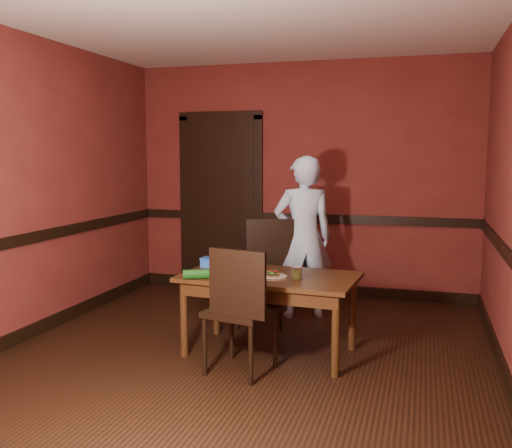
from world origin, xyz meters
The scene contains 20 objects.
floor centered at (0.00, 0.00, 0.00)m, with size 4.00×4.50×0.01m, color black.
ceiling centered at (0.00, 0.00, 2.70)m, with size 4.00×4.50×0.01m, color beige.
wall_back centered at (0.00, 2.25, 1.35)m, with size 4.00×0.02×2.70m, color maroon.
wall_front centered at (0.00, -2.25, 1.35)m, with size 4.00×0.02×2.70m, color maroon.
wall_left centered at (-2.00, 0.00, 1.35)m, with size 0.02×4.50×2.70m, color maroon.
dado_back centered at (0.00, 2.23, 0.90)m, with size 4.00×0.03×0.10m, color black.
dado_left centered at (-1.99, 0.00, 0.90)m, with size 0.03×4.50×0.10m, color black.
baseboard_back centered at (0.00, 2.23, 0.06)m, with size 4.00×0.03×0.12m, color black.
baseboard_left centered at (-1.99, 0.00, 0.06)m, with size 0.03×4.50×0.12m, color black.
baseboard_right centered at (1.99, 0.00, 0.06)m, with size 0.03×4.50×0.12m, color black.
door centered at (-1.00, 2.22, 1.09)m, with size 1.05×0.07×2.20m.
dining_table centered at (0.18, 0.13, 0.33)m, with size 1.41×0.79×0.66m, color #321D0C.
chair_far centered at (-0.14, 0.91, 0.50)m, with size 0.47×0.47×1.01m, color black, non-canonical shape.
chair_near centered at (0.07, -0.32, 0.49)m, with size 0.45×0.45×0.97m, color black, non-canonical shape.
person centered at (0.22, 1.27, 0.81)m, with size 0.59×0.39×1.63m, color #AACCE7.
sandwich_plate centered at (0.23, 0.03, 0.68)m, with size 0.23×0.23×0.06m.
sauce_jar centered at (0.43, 0.05, 0.71)m, with size 0.08×0.08×0.10m.
cheese_saucer centered at (-0.19, 0.15, 0.68)m, with size 0.16×0.16×0.05m.
food_tub centered at (-0.38, 0.30, 0.70)m, with size 0.20×0.14×0.08m.
wrapped_veg centered at (-0.31, -0.17, 0.70)m, with size 0.08×0.08×0.27m, color #124211.
Camera 1 is at (1.37, -4.29, 1.64)m, focal length 40.00 mm.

